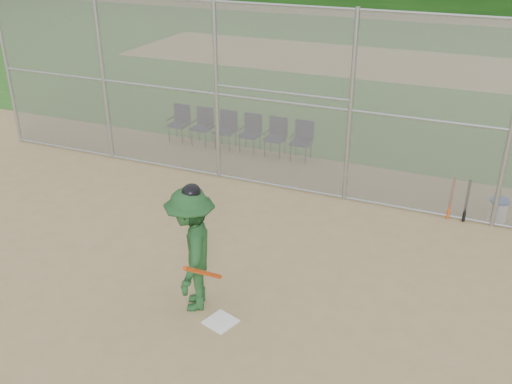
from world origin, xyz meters
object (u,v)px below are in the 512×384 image
at_px(home_plate, 221,322).
at_px(batter_at_plate, 192,249).
at_px(water_cooler, 498,210).
at_px(chair_0, 179,124).

height_order(home_plate, batter_at_plate, batter_at_plate).
distance_m(home_plate, water_cooler, 6.23).
bearing_deg(batter_at_plate, chair_0, 121.70).
bearing_deg(batter_at_plate, home_plate, -22.30).
relative_size(home_plate, batter_at_plate, 0.20).
relative_size(batter_at_plate, chair_0, 2.18).
xyz_separation_m(batter_at_plate, water_cooler, (4.26, 4.78, -0.77)).
xyz_separation_m(water_cooler, chair_0, (-8.14, 1.50, 0.24)).
bearing_deg(home_plate, chair_0, 124.32).
bearing_deg(batter_at_plate, water_cooler, 48.33).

